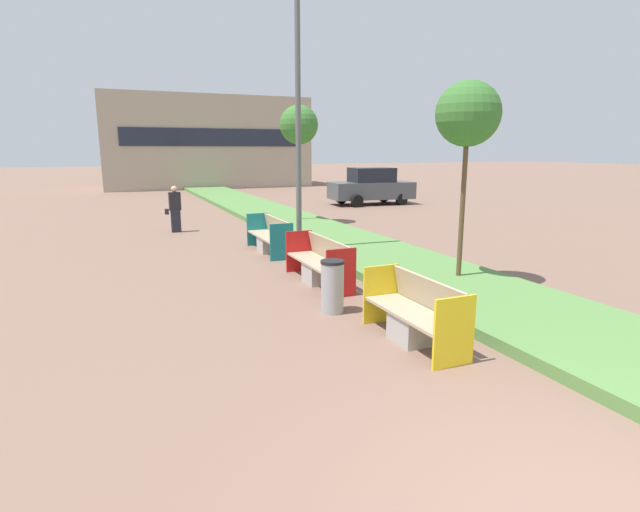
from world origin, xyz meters
The scene contains 11 objects.
planter_grass_strip centered at (3.20, 12.00, 0.09)m, with size 2.80×120.00×0.18m.
building_backdrop centered at (4.00, 36.60, 3.26)m, with size 14.67×5.99×6.52m.
bench_yellow_frame centered at (0.94, 3.82, 0.36)m, with size 0.65×1.92×0.94m.
bench_red_frame centered at (0.94, 7.39, 0.37)m, with size 0.65×2.30×0.94m.
bench_teal_frame centered at (0.94, 10.89, 0.37)m, with size 0.65×2.28×0.94m.
litter_bin centered at (0.38, 5.51, 0.46)m, with size 0.41×0.41×0.91m.
street_lamp_post centered at (1.55, 10.25, 4.52)m, with size 0.24×0.44×8.27m.
sapling_tree_near centered at (3.58, 6.19, 3.41)m, with size 1.27×1.27×4.08m.
sapling_tree_far centered at (3.58, 15.62, 3.62)m, with size 1.41×1.41×4.35m.
pedestrian_walking centered at (-1.01, 15.38, 0.78)m, with size 0.53×0.24×1.56m.
parked_car_distant centered at (9.33, 20.52, 0.91)m, with size 4.35×2.15×1.86m.
Camera 1 is at (-3.01, -1.99, 2.75)m, focal length 28.00 mm.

